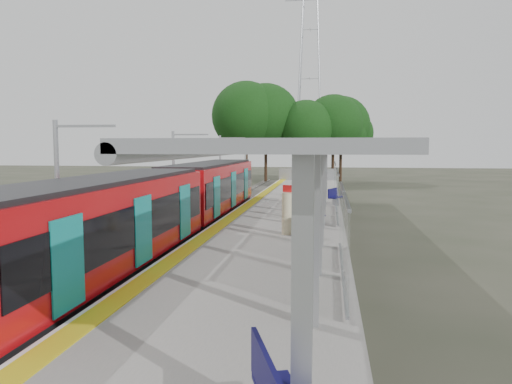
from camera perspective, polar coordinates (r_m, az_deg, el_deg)
trackbed at (r=28.94m, az=-5.31°, el=-3.59°), size 3.00×70.00×0.24m
platform at (r=28.17m, az=3.63°, el=-3.05°), size 6.00×50.00×1.00m
tactile_strip at (r=28.42m, az=-1.50°, el=-1.92°), size 0.60×50.00×0.02m
end_fence at (r=52.86m, az=5.89°, el=2.04°), size 6.00×0.10×1.20m
train at (r=22.21m, az=-9.49°, el=-1.32°), size 2.74×27.60×3.62m
canopy at (r=23.97m, az=6.76°, el=4.35°), size 3.27×38.00×3.66m
pylon at (r=82.12m, az=6.18°, el=15.38°), size 8.00×4.00×38.00m
tree_cluster at (r=61.39m, az=4.16°, el=8.08°), size 19.11×12.56×12.30m
catenary_masts at (r=28.14m, az=-9.23°, el=1.83°), size 2.08×48.16×5.40m
bench_mid at (r=23.51m, az=6.71°, el=-2.29°), size 0.89×1.43×0.94m
bench_far at (r=31.00m, az=8.94°, el=-0.44°), size 0.95×1.49×0.98m
info_pillar_near at (r=20.21m, az=3.60°, el=-2.42°), size 0.45×0.45×2.01m
info_pillar_far at (r=24.88m, az=4.65°, el=-1.11°), size 0.42×0.42×1.88m
litter_bin at (r=19.75m, az=4.90°, el=-3.92°), size 0.55×0.55×0.85m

